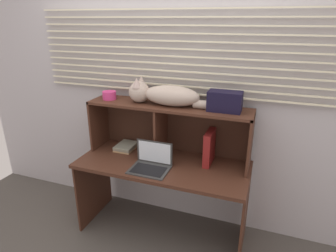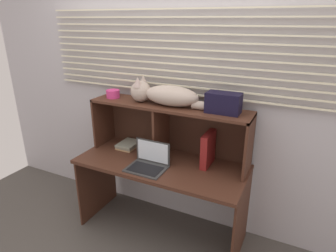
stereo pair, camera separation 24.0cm
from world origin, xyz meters
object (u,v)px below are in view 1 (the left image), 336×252
small_basket (109,95)px  cat (164,95)px  book_stack (126,146)px  laptop (151,164)px  storage_box (225,101)px  binder_upright (209,147)px

small_basket → cat: bearing=0.0°
cat → book_stack: size_ratio=3.91×
laptop → storage_box: (0.52, 0.26, 0.51)m
book_stack → cat: bearing=-0.5°
laptop → storage_box: storage_box is taller
binder_upright → storage_box: (0.10, 0.00, 0.41)m
cat → binder_upright: 0.58m
laptop → small_basket: small_basket is taller
laptop → binder_upright: size_ratio=1.09×
laptop → book_stack: 0.45m
laptop → small_basket: bearing=153.1°
cat → binder_upright: cat is taller
cat → storage_box: cat is taller
laptop → storage_box: size_ratio=1.20×
storage_box → laptop: bearing=-153.8°
binder_upright → small_basket: size_ratio=2.37×
small_basket → storage_box: storage_box is taller
laptop → small_basket: (-0.51, 0.26, 0.47)m
small_basket → book_stack: bearing=1.3°
book_stack → storage_box: bearing=-0.2°
cat → small_basket: cat is taller
laptop → small_basket: size_ratio=2.60×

